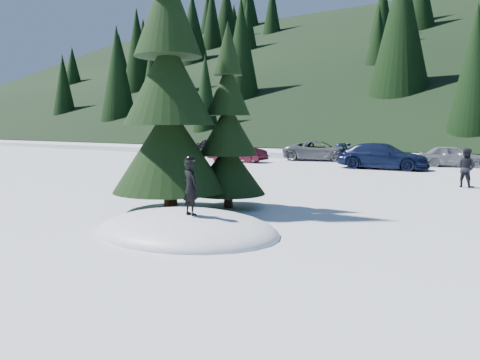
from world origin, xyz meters
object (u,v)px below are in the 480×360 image
Objects in this scene: car_2 at (319,151)px; spruce_short at (228,136)px; spruce_tall at (169,92)px; car_1 at (237,152)px; adult_0 at (466,168)px; car_0 at (215,148)px; car_4 at (452,156)px; child_skier at (190,187)px; car_3 at (383,156)px.

spruce_short is at bearing -176.23° from car_2.
car_1 is at bearing 119.71° from spruce_tall.
adult_0 is 0.36× the size of car_0.
car_0 is (-14.70, 17.95, -1.37)m from spruce_short.
spruce_short is at bearing 155.45° from car_4.
car_4 is at bearing 82.39° from spruce_short.
child_skier is 0.24× the size of car_3.
car_0 reaches higher than car_2.
spruce_tall is at bearing 179.97° from car_2.
car_0 is 14.63m from car_3.
spruce_tall is 20.70m from car_4.
car_3 is at bearing -92.82° from car_1.
car_1 is at bearing -101.26° from car_0.
spruce_short is 1.31× the size of car_1.
child_skier is at bearing -38.84° from spruce_tall.
car_2 is 1.32× the size of car_4.
car_3 is (-5.26, 5.98, -0.05)m from adult_0.
car_4 is (12.67, 4.17, -0.03)m from car_1.
child_skier is at bearing -65.59° from spruce_short.
car_4 is at bearing -59.34° from adult_0.
car_3 is at bearing 91.43° from spruce_short.
car_1 is (-10.16, 14.66, -1.43)m from spruce_short.
spruce_short reaches higher than car_4.
car_1 is at bearing 124.73° from spruce_short.
car_4 is at bearing -79.84° from child_skier.
adult_0 is at bearing -89.78° from car_0.
spruce_tall is at bearing -26.27° from child_skier.
child_skier is 0.79× the size of adult_0.
car_4 is at bearing -76.63° from car_1.
spruce_tall is 16.62m from car_3.
adult_0 is at bearing 176.66° from car_4.
child_skier is (1.58, -3.48, -1.02)m from spruce_short.
car_0 is at bearing 49.18° from car_1.
spruce_tall is at bearing 153.20° from car_4.
car_4 is at bearing -40.27° from car_3.
spruce_tall is 5.59× the size of adult_0.
adult_0 is 0.31× the size of car_2.
car_0 is at bearing -40.21° from child_skier.
child_skier reaches higher than car_4.
child_skier is at bearing -175.19° from car_2.
adult_0 is 16.07m from car_1.
adult_0 is 10.08m from car_4.
child_skier reaches higher than car_3.
spruce_tall reaches higher than spruce_short.
adult_0 is 21.53m from car_0.
spruce_tall reaches higher than adult_0.
car_3 is 4.79m from car_4.
child_skier is at bearing -177.19° from car_3.
car_3 is (14.33, -2.96, -0.01)m from car_0.
child_skier is at bearing -151.91° from car_1.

